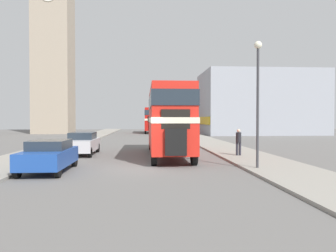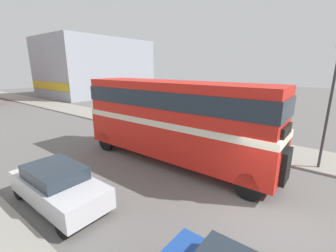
{
  "view_description": "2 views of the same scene",
  "coord_description": "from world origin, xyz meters",
  "px_view_note": "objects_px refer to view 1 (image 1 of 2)",
  "views": [
    {
      "loc": [
        0.39,
        -15.9,
        2.39
      ],
      "look_at": [
        1.88,
        5.2,
        1.93
      ],
      "focal_mm": 35.0,
      "sensor_mm": 36.0,
      "label": 1
    },
    {
      "loc": [
        -7.11,
        -1.46,
        4.94
      ],
      "look_at": [
        1.88,
        5.52,
        1.95
      ],
      "focal_mm": 24.0,
      "sensor_mm": 36.0,
      "label": 2
    }
  ],
  "objects_px": {
    "car_parked_near": "(49,155)",
    "pedestrian_walking": "(239,140)",
    "double_decker_bus": "(168,117)",
    "street_lamp": "(258,85)",
    "church_tower": "(53,19)",
    "car_parked_mid": "(82,143)",
    "bus_distant": "(152,118)"
  },
  "relations": [
    {
      "from": "car_parked_near",
      "to": "pedestrian_walking",
      "type": "bearing_deg",
      "value": 25.69
    },
    {
      "from": "double_decker_bus",
      "to": "pedestrian_walking",
      "type": "relative_size",
      "value": 6.58
    },
    {
      "from": "street_lamp",
      "to": "church_tower",
      "type": "distance_m",
      "value": 47.68
    },
    {
      "from": "pedestrian_walking",
      "to": "church_tower",
      "type": "xyz_separation_m",
      "value": [
        -20.83,
        35.38,
        17.82
      ]
    },
    {
      "from": "car_parked_mid",
      "to": "pedestrian_walking",
      "type": "distance_m",
      "value": 10.2
    },
    {
      "from": "car_parked_near",
      "to": "street_lamp",
      "type": "bearing_deg",
      "value": -1.54
    },
    {
      "from": "pedestrian_walking",
      "to": "street_lamp",
      "type": "bearing_deg",
      "value": -96.66
    },
    {
      "from": "double_decker_bus",
      "to": "car_parked_mid",
      "type": "distance_m",
      "value": 6.01
    },
    {
      "from": "car_parked_mid",
      "to": "bus_distant",
      "type": "bearing_deg",
      "value": 80.88
    },
    {
      "from": "church_tower",
      "to": "bus_distant",
      "type": "bearing_deg",
      "value": -0.52
    },
    {
      "from": "car_parked_near",
      "to": "car_parked_mid",
      "type": "distance_m",
      "value": 7.01
    },
    {
      "from": "double_decker_bus",
      "to": "bus_distant",
      "type": "distance_m",
      "value": 34.12
    },
    {
      "from": "church_tower",
      "to": "double_decker_bus",
      "type": "bearing_deg",
      "value": -64.28
    },
    {
      "from": "bus_distant",
      "to": "car_parked_near",
      "type": "xyz_separation_m",
      "value": [
        -5.48,
        -40.11,
        -1.75
      ]
    },
    {
      "from": "pedestrian_walking",
      "to": "car_parked_mid",
      "type": "bearing_deg",
      "value": 167.94
    },
    {
      "from": "street_lamp",
      "to": "car_parked_mid",
      "type": "bearing_deg",
      "value": 142.21
    },
    {
      "from": "car_parked_near",
      "to": "pedestrian_walking",
      "type": "height_order",
      "value": "pedestrian_walking"
    },
    {
      "from": "car_parked_near",
      "to": "church_tower",
      "type": "bearing_deg",
      "value": 104.87
    },
    {
      "from": "street_lamp",
      "to": "church_tower",
      "type": "bearing_deg",
      "value": 116.54
    },
    {
      "from": "bus_distant",
      "to": "church_tower",
      "type": "height_order",
      "value": "church_tower"
    },
    {
      "from": "pedestrian_walking",
      "to": "street_lamp",
      "type": "xyz_separation_m",
      "value": [
        -0.6,
        -5.14,
        2.91
      ]
    },
    {
      "from": "pedestrian_walking",
      "to": "church_tower",
      "type": "distance_m",
      "value": 44.76
    },
    {
      "from": "double_decker_bus",
      "to": "pedestrian_walking",
      "type": "bearing_deg",
      "value": -14.41
    },
    {
      "from": "street_lamp",
      "to": "bus_distant",
      "type": "bearing_deg",
      "value": 95.75
    },
    {
      "from": "bus_distant",
      "to": "car_parked_mid",
      "type": "height_order",
      "value": "bus_distant"
    },
    {
      "from": "car_parked_near",
      "to": "street_lamp",
      "type": "distance_m",
      "value": 10.07
    },
    {
      "from": "double_decker_bus",
      "to": "church_tower",
      "type": "xyz_separation_m",
      "value": [
        -16.51,
        34.26,
        16.33
      ]
    },
    {
      "from": "bus_distant",
      "to": "car_parked_mid",
      "type": "xyz_separation_m",
      "value": [
        -5.31,
        -33.1,
        -1.72
      ]
    },
    {
      "from": "street_lamp",
      "to": "church_tower",
      "type": "height_order",
      "value": "church_tower"
    },
    {
      "from": "pedestrian_walking",
      "to": "church_tower",
      "type": "relative_size",
      "value": 0.04
    },
    {
      "from": "double_decker_bus",
      "to": "pedestrian_walking",
      "type": "height_order",
      "value": "double_decker_bus"
    },
    {
      "from": "car_parked_near",
      "to": "pedestrian_walking",
      "type": "distance_m",
      "value": 11.26
    }
  ]
}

